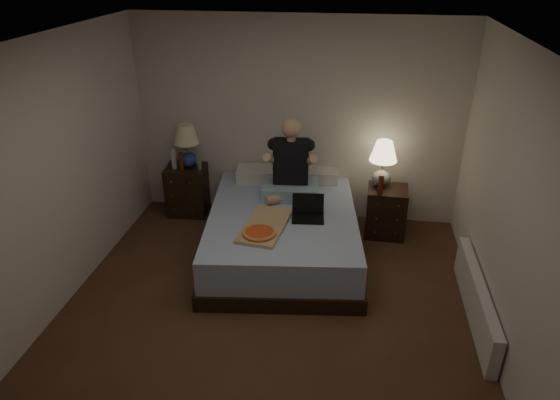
% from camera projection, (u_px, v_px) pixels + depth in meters
% --- Properties ---
extents(floor, '(4.00, 4.50, 0.00)m').
position_uv_depth(floor, '(265.00, 324.00, 4.65)').
color(floor, brown).
rests_on(floor, ground).
extents(ceiling, '(4.00, 4.50, 0.00)m').
position_uv_depth(ceiling, '(261.00, 49.00, 3.52)').
color(ceiling, white).
rests_on(ceiling, ground).
extents(wall_back, '(4.00, 0.00, 2.50)m').
position_uv_depth(wall_back, '(297.00, 121.00, 6.07)').
color(wall_back, silver).
rests_on(wall_back, ground).
extents(wall_left, '(0.00, 4.50, 2.50)m').
position_uv_depth(wall_left, '(39.00, 189.00, 4.36)').
color(wall_left, silver).
rests_on(wall_left, ground).
extents(wall_right, '(0.00, 4.50, 2.50)m').
position_uv_depth(wall_right, '(520.00, 224.00, 3.82)').
color(wall_right, silver).
rests_on(wall_right, ground).
extents(bed, '(1.85, 2.31, 0.54)m').
position_uv_depth(bed, '(283.00, 232.00, 5.63)').
color(bed, '#5F83BF').
rests_on(bed, floor).
extents(nightstand_left, '(0.53, 0.48, 0.65)m').
position_uv_depth(nightstand_left, '(188.00, 189.00, 6.50)').
color(nightstand_left, black).
rests_on(nightstand_left, floor).
extents(nightstand_right, '(0.48, 0.44, 0.61)m').
position_uv_depth(nightstand_right, '(386.00, 211.00, 6.00)').
color(nightstand_right, black).
rests_on(nightstand_right, floor).
extents(lamp_left, '(0.41, 0.41, 0.56)m').
position_uv_depth(lamp_left, '(187.00, 146.00, 6.22)').
color(lamp_left, navy).
rests_on(lamp_left, nightstand_left).
extents(lamp_right, '(0.37, 0.37, 0.56)m').
position_uv_depth(lamp_right, '(383.00, 164.00, 5.82)').
color(lamp_right, gray).
rests_on(lamp_right, nightstand_right).
extents(water_bottle, '(0.07, 0.07, 0.25)m').
position_uv_depth(water_bottle, '(174.00, 159.00, 6.25)').
color(water_bottle, silver).
rests_on(water_bottle, nightstand_left).
extents(soda_can, '(0.07, 0.07, 0.10)m').
position_uv_depth(soda_can, '(199.00, 166.00, 6.25)').
color(soda_can, beige).
rests_on(soda_can, nightstand_left).
extents(beer_bottle_left, '(0.06, 0.06, 0.23)m').
position_uv_depth(beer_bottle_left, '(181.00, 161.00, 6.21)').
color(beer_bottle_left, '#4F220B').
rests_on(beer_bottle_left, nightstand_left).
extents(beer_bottle_right, '(0.06, 0.06, 0.23)m').
position_uv_depth(beer_bottle_right, '(381.00, 184.00, 5.70)').
color(beer_bottle_right, '#631D0E').
rests_on(beer_bottle_right, nightstand_right).
extents(person, '(0.70, 0.57, 0.93)m').
position_uv_depth(person, '(291.00, 159.00, 5.65)').
color(person, black).
rests_on(person, bed).
extents(laptop, '(0.37, 0.31, 0.24)m').
position_uv_depth(laptop, '(308.00, 209.00, 5.30)').
color(laptop, black).
rests_on(laptop, bed).
extents(pizza_box, '(0.49, 0.80, 0.08)m').
position_uv_depth(pizza_box, '(259.00, 233.00, 5.01)').
color(pizza_box, tan).
rests_on(pizza_box, bed).
extents(radiator, '(0.10, 1.60, 0.40)m').
position_uv_depth(radiator, '(476.00, 300.00, 4.66)').
color(radiator, silver).
rests_on(radiator, floor).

